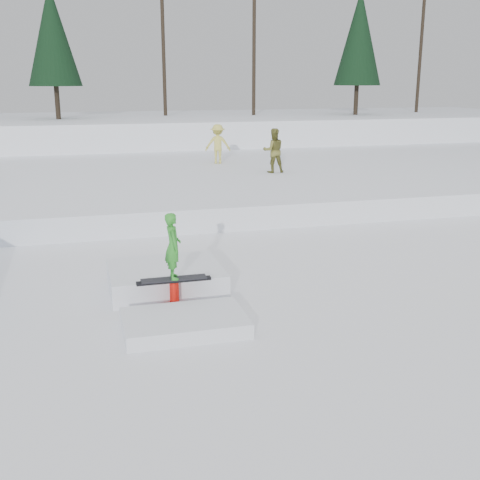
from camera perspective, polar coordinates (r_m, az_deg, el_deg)
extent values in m
plane|color=white|center=(12.67, 0.21, -7.23)|extent=(120.00, 120.00, 0.00)
cube|color=white|center=(41.58, -11.07, 9.75)|extent=(60.00, 14.00, 2.40)
cube|color=white|center=(27.83, -8.67, 5.73)|extent=(50.00, 18.00, 0.80)
cylinder|color=black|center=(39.84, -16.92, 12.35)|extent=(0.30, 0.30, 2.00)
cone|color=black|center=(39.90, -17.38, 18.05)|extent=(3.20, 3.20, 5.95)
cylinder|color=black|center=(42.32, -7.29, 18.06)|extent=(0.24, 0.24, 9.50)
cylinder|color=black|center=(42.60, 1.33, 17.14)|extent=(0.24, 0.24, 8.00)
cylinder|color=black|center=(43.74, 10.94, 12.89)|extent=(0.30, 0.30, 2.00)
cone|color=black|center=(43.80, 11.22, 18.32)|extent=(3.20, 3.20, 6.30)
cylinder|color=black|center=(48.44, 16.83, 17.76)|extent=(0.24, 0.24, 10.50)
imported|color=brown|center=(26.73, 3.19, 8.46)|extent=(1.00, 0.81, 1.94)
imported|color=#D2CB54|center=(29.70, -2.12, 9.09)|extent=(1.34, 0.95, 1.89)
cube|color=white|center=(14.28, -7.08, -3.60)|extent=(2.60, 2.20, 0.54)
cube|color=white|center=(12.01, -5.29, -7.83)|extent=(2.40, 1.60, 0.30)
cylinder|color=red|center=(13.15, -6.21, -6.34)|extent=(0.44, 0.44, 0.06)
cylinder|color=red|center=(13.06, -6.24, -5.23)|extent=(0.20, 0.20, 0.60)
cube|color=black|center=(12.95, -6.28, -3.86)|extent=(1.60, 0.16, 0.06)
cube|color=black|center=(12.93, -6.29, -3.67)|extent=(1.40, 0.28, 0.03)
imported|color=green|center=(12.72, -6.38, -0.57)|extent=(0.34, 0.52, 1.42)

